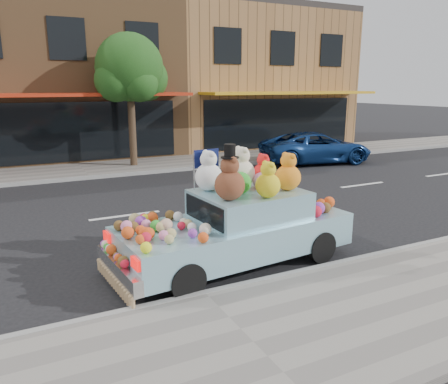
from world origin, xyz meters
TOP-DOWN VIEW (x-y plane):
  - ground at (0.00, 0.00)m, footprint 120.00×120.00m
  - near_sidewalk at (0.00, -6.50)m, footprint 60.00×3.00m
  - far_sidewalk at (0.00, 6.50)m, footprint 60.00×3.00m
  - near_kerb at (0.00, -5.00)m, footprint 60.00×0.12m
  - far_kerb at (0.00, 5.00)m, footprint 60.00×0.12m
  - storefront_mid at (0.00, 11.97)m, footprint 10.00×9.80m
  - storefront_right at (10.00, 11.97)m, footprint 10.00×9.80m
  - street_tree at (2.03, 6.55)m, footprint 3.00×2.70m
  - car_blue at (9.30, 4.17)m, footprint 5.06×3.00m
  - art_car at (1.11, -3.95)m, footprint 4.62×2.14m

SIDE VIEW (x-z plane):
  - ground at x=0.00m, z-range 0.00..0.00m
  - near_sidewalk at x=0.00m, z-range 0.00..0.12m
  - far_sidewalk at x=0.00m, z-range 0.00..0.12m
  - near_kerb at x=0.00m, z-range 0.00..0.13m
  - far_kerb at x=0.00m, z-range 0.00..0.13m
  - car_blue at x=9.30m, z-range 0.00..1.32m
  - art_car at x=1.11m, z-range -0.35..1.95m
  - storefront_mid at x=0.00m, z-range -0.01..7.29m
  - storefront_right at x=10.00m, z-range -0.01..7.29m
  - street_tree at x=2.03m, z-range 1.08..6.30m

